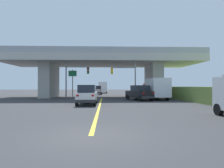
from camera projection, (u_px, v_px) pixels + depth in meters
ground at (102, 97)px, 32.97m from camera, size 160.00×160.00×0.00m
overpass_bridge at (102, 66)px, 33.04m from camera, size 32.09×10.72×7.70m
lane_divider_stripe at (100, 105)px, 18.82m from camera, size 0.20×23.18×0.01m
suv_lead at (87, 95)px, 19.77m from camera, size 1.94×4.66×2.02m
suv_crossing at (139, 93)px, 25.77m from camera, size 3.29×5.08×2.02m
box_truck at (156, 88)px, 27.41m from camera, size 2.33×7.11×2.97m
sedan_oncoming at (98, 90)px, 43.63m from camera, size 1.92×4.66×2.02m
traffic_signal_nearside at (127, 76)px, 28.29m from camera, size 3.73×0.36×5.47m
traffic_signal_farside at (74, 76)px, 27.22m from camera, size 3.36×0.36×5.16m
highway_sign at (73, 78)px, 30.36m from camera, size 1.31×0.17×4.55m
semi_truck_distant at (103, 87)px, 54.12m from camera, size 2.33×6.56×3.11m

